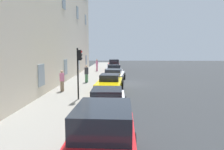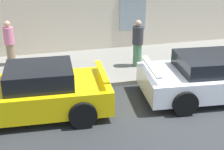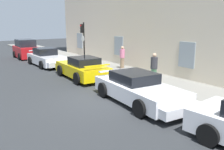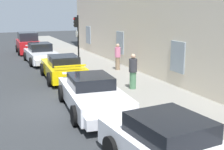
% 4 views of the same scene
% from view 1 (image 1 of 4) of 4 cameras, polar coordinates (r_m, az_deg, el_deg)
% --- Properties ---
extents(ground_plane, '(80.00, 80.00, 0.00)m').
position_cam_1_polar(ground_plane, '(21.07, 3.63, -2.20)').
color(ground_plane, '#2B2D30').
extents(sidewalk, '(60.00, 3.45, 0.14)m').
position_cam_1_polar(sidewalk, '(21.36, -7.85, -1.93)').
color(sidewalk, gray).
rests_on(sidewalk, ground).
extents(building_facade, '(32.94, 4.51, 13.77)m').
position_cam_1_polar(building_facade, '(22.33, -18.01, 15.79)').
color(building_facade, beige).
rests_on(building_facade, ground).
extents(sportscar_red_lead, '(4.69, 2.14, 1.40)m').
position_cam_1_polar(sportscar_red_lead, '(11.25, -1.29, -7.30)').
color(sportscar_red_lead, white).
rests_on(sportscar_red_lead, ground).
extents(sportscar_yellow_flank, '(4.80, 2.27, 1.37)m').
position_cam_1_polar(sportscar_yellow_flank, '(16.56, -0.74, -2.57)').
color(sportscar_yellow_flank, yellow).
rests_on(sportscar_yellow_flank, ground).
extents(sportscar_white_middle, '(5.18, 2.51, 1.30)m').
position_cam_1_polar(sportscar_white_middle, '(22.34, 0.58, -0.10)').
color(sportscar_white_middle, white).
rests_on(sportscar_white_middle, ground).
extents(sportscar_tail_end, '(5.07, 2.50, 1.37)m').
position_cam_1_polar(sportscar_tail_end, '(27.65, 0.40, 1.29)').
color(sportscar_tail_end, white).
rests_on(sportscar_tail_end, ground).
extents(hatchback_parked, '(3.98, 2.07, 1.76)m').
position_cam_1_polar(hatchback_parked, '(33.29, 0.47, 2.64)').
color(hatchback_parked, red).
rests_on(hatchback_parked, ground).
extents(hatchback_distant, '(3.58, 2.00, 1.83)m').
position_cam_1_polar(hatchback_distant, '(6.19, -2.34, -17.35)').
color(hatchback_distant, red).
rests_on(hatchback_distant, ground).
extents(traffic_light, '(0.44, 0.36, 3.31)m').
position_cam_1_polar(traffic_light, '(13.65, -8.89, 2.80)').
color(traffic_light, black).
rests_on(traffic_light, sidewalk).
extents(pedestrian_admiring, '(0.46, 0.46, 1.74)m').
position_cam_1_polar(pedestrian_admiring, '(31.01, -4.08, 2.72)').
color(pedestrian_admiring, pink).
rests_on(pedestrian_admiring, sidewalk).
extents(pedestrian_strolling, '(0.48, 0.48, 1.63)m').
position_cam_1_polar(pedestrian_strolling, '(16.67, -13.31, -1.47)').
color(pedestrian_strolling, '#8C7259').
rests_on(pedestrian_strolling, sidewalk).
extents(pedestrian_bystander, '(0.54, 0.54, 1.67)m').
position_cam_1_polar(pedestrian_bystander, '(20.69, -6.89, 0.35)').
color(pedestrian_bystander, '#4C7F59').
rests_on(pedestrian_bystander, sidewalk).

